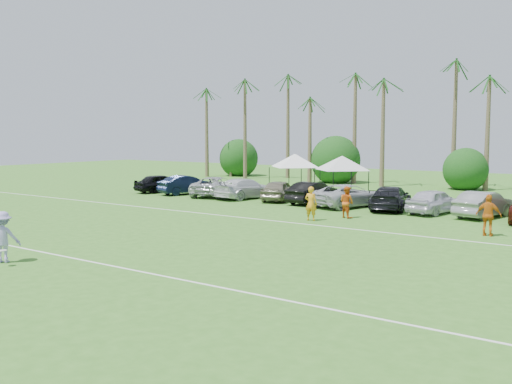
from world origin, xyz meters
The scene contains 29 objects.
ground centered at (0.00, 0.00, 0.00)m, with size 120.00×120.00×0.00m, color #387122.
field_lines centered at (0.00, 8.00, 0.01)m, with size 80.00×12.10×0.01m.
palm_tree_0 centered at (-22.00, 38.00, 7.48)m, with size 2.40×2.40×8.90m.
palm_tree_1 centered at (-17.00, 38.00, 8.35)m, with size 2.40×2.40×9.90m.
palm_tree_2 centered at (-12.00, 38.00, 9.21)m, with size 2.40×2.40×10.90m.
palm_tree_3 centered at (-8.00, 38.00, 10.06)m, with size 2.40×2.40×11.90m.
palm_tree_4 centered at (-4.00, 38.00, 7.48)m, with size 2.40×2.40×8.90m.
palm_tree_5 centered at (0.00, 38.00, 8.35)m, with size 2.40×2.40×9.90m.
palm_tree_6 centered at (4.00, 38.00, 9.21)m, with size 2.40×2.40×10.90m.
palm_tree_7 centered at (8.00, 38.00, 10.06)m, with size 2.40×2.40×11.90m.
bush_tree_0 centered at (-19.00, 39.00, 1.80)m, with size 4.00×4.00×4.00m.
bush_tree_1 centered at (-6.00, 39.00, 1.80)m, with size 4.00×4.00×4.00m.
bush_tree_2 centered at (6.00, 39.00, 1.80)m, with size 4.00×4.00×4.00m.
sideline_player_a centered at (4.06, 15.24, 0.92)m, with size 0.67×0.44×1.84m, color orange.
sideline_player_b centered at (5.16, 17.27, 0.88)m, with size 0.85×0.66×1.75m, color #D35B17.
sideline_player_c centered at (12.95, 15.84, 0.95)m, with size 1.12×0.47×1.91m, color orange.
canopy_tent_left centered at (-4.09, 26.93, 3.08)m, with size 4.44×4.44×3.60m.
canopy_tent_right centered at (0.53, 25.85, 3.07)m, with size 4.42×4.42×3.58m.
frisbee_player centered at (0.00, 0.13, 0.93)m, with size 1.40×1.29×1.86m.
parked_car_0 centered at (-13.20, 21.42, 0.73)m, with size 1.71×4.26×1.45m, color black.
parked_car_1 centered at (-10.49, 21.47, 0.73)m, with size 1.54×4.40×1.45m, color black.
parked_car_2 centered at (-7.77, 21.76, 0.73)m, with size 2.41×5.22×1.45m, color #ABACB0.
parked_car_3 centered at (-5.05, 21.70, 0.73)m, with size 2.03×5.00×1.45m, color silver.
parked_car_4 centered at (-2.33, 21.96, 0.73)m, with size 1.71×4.26×1.45m, color gray.
parked_car_5 centered at (0.39, 21.93, 0.73)m, with size 1.54×4.40×1.45m, color black.
parked_car_6 centered at (3.11, 21.67, 0.73)m, with size 2.41×5.22×1.45m, color #BBBCC2.
parked_car_7 centered at (5.83, 21.90, 0.73)m, with size 2.03×5.00×1.45m, color black.
parked_car_8 centered at (8.55, 21.79, 0.73)m, with size 1.71×4.26×1.45m, color silver.
parked_car_9 centered at (11.27, 21.89, 0.73)m, with size 1.54×4.40×1.45m, color gray.
Camera 1 is at (19.09, -11.10, 4.61)m, focal length 40.00 mm.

